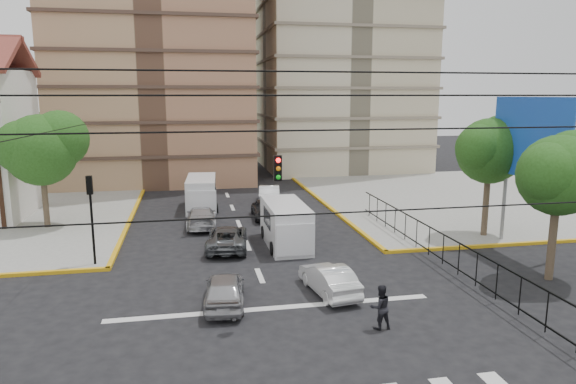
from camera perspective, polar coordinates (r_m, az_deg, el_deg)
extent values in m
plane|color=black|center=(19.85, -1.11, -14.14)|extent=(160.00, 160.00, 0.00)
cube|color=gray|center=(45.00, 20.07, -0.49)|extent=(26.00, 26.00, 0.15)
cube|color=silver|center=(20.93, -1.69, -12.77)|extent=(13.00, 0.40, 0.01)
cylinder|color=slate|center=(28.63, 27.26, -2.97)|extent=(0.20, 0.20, 4.00)
cylinder|color=slate|center=(31.78, 22.85, -1.35)|extent=(0.20, 0.20, 4.00)
cube|color=silver|center=(29.62, 25.55, 5.45)|extent=(0.25, 6.00, 4.00)
cube|color=blue|center=(29.50, 25.24, 5.45)|extent=(0.08, 6.20, 4.20)
cylinder|color=#473828|center=(26.21, 27.35, -4.28)|extent=(0.36, 0.36, 4.20)
sphere|color=#224B15|center=(25.69, 27.87, 1.65)|extent=(3.60, 3.60, 3.60)
sphere|color=#224B15|center=(26.43, 29.10, 2.95)|extent=(2.88, 2.88, 2.88)
sphere|color=#224B15|center=(24.99, 27.05, 1.92)|extent=(2.70, 2.70, 2.70)
cylinder|color=#473828|center=(32.31, 21.15, -0.88)|extent=(0.36, 0.36, 4.48)
sphere|color=#224B15|center=(31.88, 21.50, 4.27)|extent=(3.80, 3.80, 3.80)
sphere|color=#224B15|center=(32.60, 22.71, 5.32)|extent=(3.04, 3.04, 3.04)
sphere|color=#224B15|center=(31.21, 20.64, 4.55)|extent=(2.85, 2.85, 2.85)
cylinder|color=#473828|center=(35.46, -25.39, -0.45)|extent=(0.36, 0.36, 4.20)
sphere|color=#224B15|center=(35.06, -25.77, 4.22)|extent=(4.40, 4.40, 4.40)
sphere|color=#224B15|center=(35.03, -24.00, 5.44)|extent=(3.52, 3.52, 3.52)
sphere|color=#224B15|center=(34.99, -27.32, 4.44)|extent=(3.30, 3.30, 3.30)
cylinder|color=black|center=(26.76, -20.88, -3.92)|extent=(0.12, 0.12, 3.50)
cube|color=black|center=(26.32, -21.20, 0.72)|extent=(0.28, 0.22, 0.90)
sphere|color=#FF0C0C|center=(26.27, -21.24, 1.37)|extent=(0.17, 0.17, 0.17)
cube|color=black|center=(18.18, -1.17, 2.67)|extent=(0.28, 0.22, 0.90)
cylinder|color=black|center=(9.50, 8.15, -2.19)|extent=(18.00, 0.03, 0.03)
cube|color=silver|center=(28.80, -0.28, -3.62)|extent=(2.12, 5.24, 2.40)
cube|color=silver|center=(26.86, 0.56, -5.03)|extent=(1.99, 1.26, 1.67)
cube|color=black|center=(26.37, 0.72, -4.04)|extent=(1.93, 0.11, 0.94)
cylinder|color=black|center=(27.28, -1.68, -6.27)|extent=(0.25, 0.73, 0.73)
cylinder|color=black|center=(27.65, 2.41, -6.04)|extent=(0.25, 0.73, 0.73)
cylinder|color=black|center=(30.45, -2.71, -4.46)|extent=(0.25, 0.73, 0.73)
cylinder|color=black|center=(30.79, 0.96, -4.28)|extent=(0.25, 0.73, 0.73)
cube|color=silver|center=(38.44, -9.60, -0.14)|extent=(2.37, 5.26, 2.36)
cube|color=silver|center=(36.45, -9.50, -0.98)|extent=(2.02, 1.35, 1.64)
cube|color=black|center=(35.99, -9.51, -0.21)|extent=(1.90, 0.22, 0.93)
cylinder|color=black|center=(36.99, -11.00, -1.92)|extent=(0.25, 0.72, 0.72)
cylinder|color=black|center=(37.03, -7.97, -1.81)|extent=(0.25, 0.72, 0.72)
cylinder|color=black|center=(40.20, -11.01, -0.90)|extent=(0.25, 0.72, 0.72)
cylinder|color=black|center=(40.24, -8.23, -0.80)|extent=(0.25, 0.72, 0.72)
imported|color=#A3A3A8|center=(21.12, -7.06, -10.68)|extent=(1.97, 4.06, 1.34)
imported|color=white|center=(22.21, 4.57, -9.61)|extent=(1.92, 4.05, 1.28)
imported|color=#56595D|center=(28.46, -6.79, -5.04)|extent=(2.63, 4.83, 1.28)
imported|color=silver|center=(33.32, -9.61, -2.74)|extent=(2.01, 4.61, 1.32)
imported|color=#29292C|center=(35.20, -2.55, -1.79)|extent=(1.76, 4.20, 1.42)
imported|color=white|center=(40.00, -2.11, -0.23)|extent=(2.19, 4.62, 1.46)
imported|color=black|center=(19.24, 10.22, -12.46)|extent=(0.86, 0.70, 1.66)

